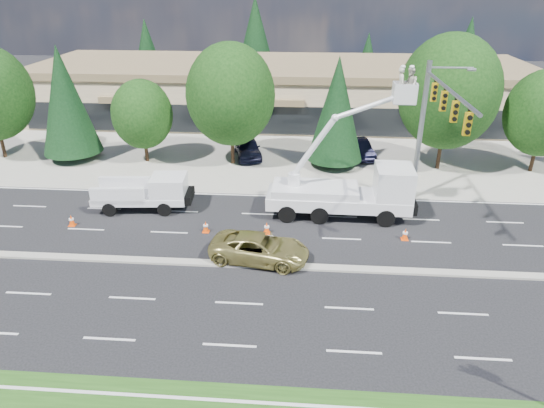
# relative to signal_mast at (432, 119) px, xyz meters

# --- Properties ---
(ground) EXTENTS (140.00, 140.00, 0.00)m
(ground) POSITION_rel_signal_mast_xyz_m (-10.03, -7.04, -6.06)
(ground) COLOR black
(ground) RESTS_ON ground
(concrete_apron) EXTENTS (140.00, 22.00, 0.01)m
(concrete_apron) POSITION_rel_signal_mast_xyz_m (-10.03, 12.96, -6.05)
(concrete_apron) COLOR gray
(concrete_apron) RESTS_ON ground
(road_median) EXTENTS (120.00, 0.55, 0.12)m
(road_median) POSITION_rel_signal_mast_xyz_m (-10.03, -7.04, -6.00)
(road_median) COLOR gray
(road_median) RESTS_ON ground
(strip_mall) EXTENTS (50.40, 15.40, 5.50)m
(strip_mall) POSITION_rel_signal_mast_xyz_m (-10.03, 22.93, -3.23)
(strip_mall) COLOR tan
(strip_mall) RESTS_ON ground
(tree_front_b) EXTENTS (4.57, 4.57, 9.00)m
(tree_front_b) POSITION_rel_signal_mast_xyz_m (-26.03, 7.96, -1.23)
(tree_front_b) COLOR #332114
(tree_front_b) RESTS_ON ground
(tree_front_c) EXTENTS (4.71, 4.71, 6.53)m
(tree_front_c) POSITION_rel_signal_mast_xyz_m (-20.03, 7.96, -2.23)
(tree_front_c) COLOR #332114
(tree_front_c) RESTS_ON ground
(tree_front_d) EXTENTS (6.73, 6.73, 9.34)m
(tree_front_d) POSITION_rel_signal_mast_xyz_m (-13.03, 7.96, -0.59)
(tree_front_d) COLOR #332114
(tree_front_d) RESTS_ON ground
(tree_front_e) EXTENTS (4.27, 4.27, 8.43)m
(tree_front_e) POSITION_rel_signal_mast_xyz_m (-5.03, 7.96, -1.54)
(tree_front_e) COLOR #332114
(tree_front_e) RESTS_ON ground
(tree_front_f) EXTENTS (7.29, 7.29, 10.11)m
(tree_front_f) POSITION_rel_signal_mast_xyz_m (2.97, 7.96, -0.14)
(tree_front_f) COLOR #332114
(tree_front_f) RESTS_ON ground
(tree_front_g) EXTENTS (5.54, 5.54, 7.69)m
(tree_front_g) POSITION_rel_signal_mast_xyz_m (9.97, 7.96, -1.56)
(tree_front_g) COLOR #332114
(tree_front_g) RESTS_ON ground
(tree_back_a) EXTENTS (4.47, 4.47, 8.82)m
(tree_back_a) POSITION_rel_signal_mast_xyz_m (-28.03, 34.96, -1.33)
(tree_back_a) COLOR #332114
(tree_back_a) RESTS_ON ground
(tree_back_b) EXTENTS (5.85, 5.85, 11.52)m
(tree_back_b) POSITION_rel_signal_mast_xyz_m (-14.03, 34.96, 0.13)
(tree_back_b) COLOR #332114
(tree_back_b) RESTS_ON ground
(tree_back_c) EXTENTS (3.74, 3.74, 7.36)m
(tree_back_c) POSITION_rel_signal_mast_xyz_m (-0.03, 34.96, -2.11)
(tree_back_c) COLOR #332114
(tree_back_c) RESTS_ON ground
(tree_back_d) EXTENTS (4.69, 4.69, 9.25)m
(tree_back_d) POSITION_rel_signal_mast_xyz_m (11.97, 34.96, -1.09)
(tree_back_d) COLOR #332114
(tree_back_d) RESTS_ON ground
(signal_mast) EXTENTS (2.76, 10.16, 9.00)m
(signal_mast) POSITION_rel_signal_mast_xyz_m (0.00, 0.00, 0.00)
(signal_mast) COLOR gray
(signal_mast) RESTS_ON ground
(utility_pickup) EXTENTS (5.98, 2.68, 2.23)m
(utility_pickup) POSITION_rel_signal_mast_xyz_m (-17.17, -0.81, -5.14)
(utility_pickup) COLOR white
(utility_pickup) RESTS_ON ground
(bucket_truck) EXTENTS (9.32, 2.97, 9.21)m
(bucket_truck) POSITION_rel_signal_mast_xyz_m (-4.22, -0.86, -4.02)
(bucket_truck) COLOR white
(bucket_truck) RESTS_ON ground
(traffic_cone_a) EXTENTS (0.40, 0.40, 0.70)m
(traffic_cone_a) POSITION_rel_signal_mast_xyz_m (-21.05, -3.41, -5.72)
(traffic_cone_a) COLOR #FF4A08
(traffic_cone_a) RESTS_ON ground
(traffic_cone_b) EXTENTS (0.40, 0.40, 0.70)m
(traffic_cone_b) POSITION_rel_signal_mast_xyz_m (-12.90, -3.60, -5.72)
(traffic_cone_b) COLOR #FF4A08
(traffic_cone_b) RESTS_ON ground
(traffic_cone_c) EXTENTS (0.40, 0.40, 0.70)m
(traffic_cone_c) POSITION_rel_signal_mast_xyz_m (-9.34, -3.49, -5.72)
(traffic_cone_c) COLOR #FF4A08
(traffic_cone_c) RESTS_ON ground
(traffic_cone_d) EXTENTS (0.40, 0.40, 0.70)m
(traffic_cone_d) POSITION_rel_signal_mast_xyz_m (-1.47, -3.63, -5.72)
(traffic_cone_d) COLOR #FF4A08
(traffic_cone_d) RESTS_ON ground
(minivan) EXTENTS (5.45, 3.11, 1.43)m
(minivan) POSITION_rel_signal_mast_xyz_m (-9.46, -6.44, -5.34)
(minivan) COLOR tan
(minivan) RESTS_ON ground
(parked_car_west) EXTENTS (3.01, 5.08, 1.62)m
(parked_car_west) POSITION_rel_signal_mast_xyz_m (-12.03, 9.55, -5.25)
(parked_car_west) COLOR black
(parked_car_west) RESTS_ON ground
(parked_car_east) EXTENTS (2.57, 4.62, 1.44)m
(parked_car_east) POSITION_rel_signal_mast_xyz_m (-2.90, 10.23, -5.33)
(parked_car_east) COLOR black
(parked_car_east) RESTS_ON ground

